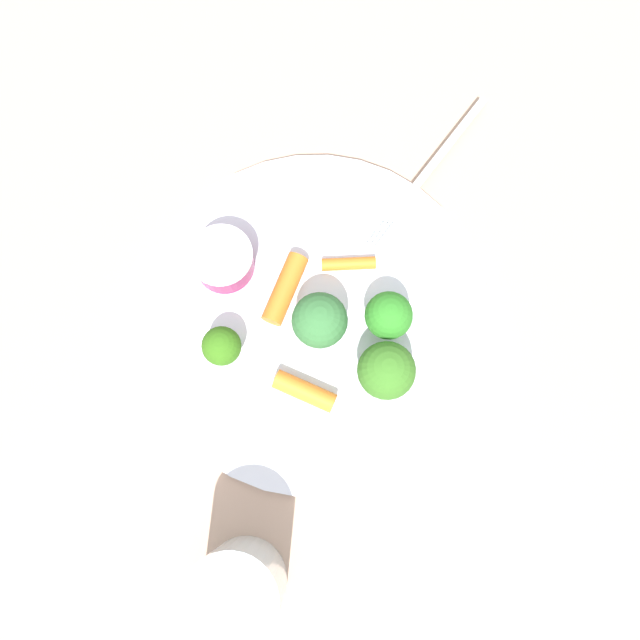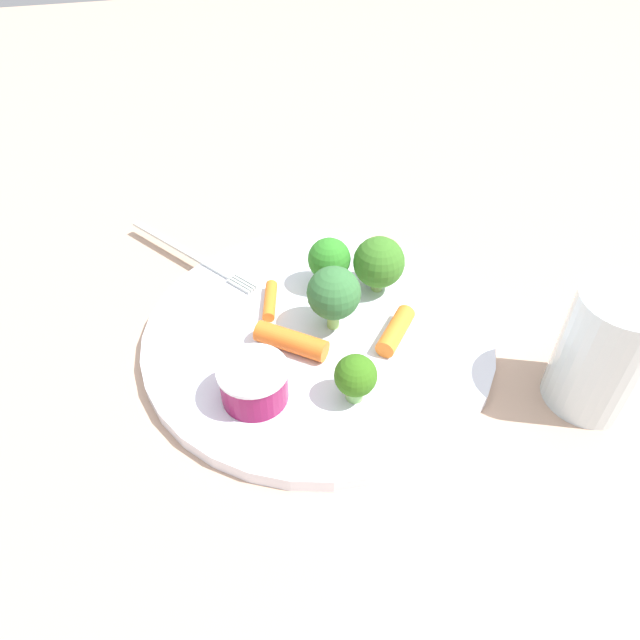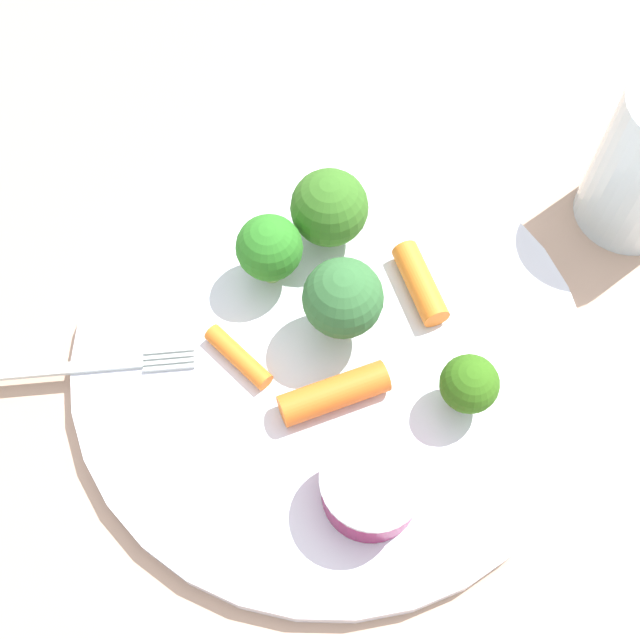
{
  "view_description": "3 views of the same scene",
  "coord_description": "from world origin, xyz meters",
  "views": [
    {
      "loc": [
        0.03,
        0.12,
        0.53
      ],
      "look_at": [
        -0.0,
        0.01,
        0.03
      ],
      "focal_mm": 36.59,
      "sensor_mm": 36.0,
      "label": 1
    },
    {
      "loc": [
        0.33,
        -0.09,
        0.33
      ],
      "look_at": [
        0.0,
        0.0,
        0.02
      ],
      "focal_mm": 31.82,
      "sensor_mm": 36.0,
      "label": 2
    },
    {
      "loc": [
        0.09,
        -0.17,
        0.41
      ],
      "look_at": [
        -0.01,
        0.01,
        0.02
      ],
      "focal_mm": 44.3,
      "sensor_mm": 36.0,
      "label": 3
    }
  ],
  "objects": [
    {
      "name": "plate",
      "position": [
        0.0,
        0.0,
        0.01
      ],
      "size": [
        0.29,
        0.29,
        0.01
      ],
      "primitive_type": "cylinder",
      "color": "white",
      "rests_on": "ground_plane"
    },
    {
      "name": "fork",
      "position": [
        -0.13,
        -0.09,
        0.01
      ],
      "size": [
        0.15,
        0.11,
        0.0
      ],
      "color": "#B9C1BE",
      "rests_on": "plate"
    },
    {
      "name": "ground_plane",
      "position": [
        0.0,
        0.0,
        0.0
      ],
      "size": [
        2.4,
        2.4,
        0.0
      ],
      "primitive_type": "plane",
      "color": "tan"
    },
    {
      "name": "carrot_stick_2",
      "position": [
        -0.04,
        -0.03,
        0.02
      ],
      "size": [
        0.05,
        0.02,
        0.01
      ],
      "primitive_type": "cylinder",
      "rotation": [
        1.57,
        0.0,
        4.44
      ],
      "color": "orange",
      "rests_on": "plate"
    },
    {
      "name": "sauce_cup",
      "position": [
        0.06,
        -0.06,
        0.03
      ],
      "size": [
        0.05,
        0.05,
        0.03
      ],
      "color": "maroon",
      "rests_on": "plate"
    },
    {
      "name": "carrot_stick_1",
      "position": [
        0.02,
        -0.03,
        0.02
      ],
      "size": [
        0.05,
        0.06,
        0.02
      ],
      "primitive_type": "cylinder",
      "rotation": [
        1.57,
        0.0,
        2.45
      ],
      "color": "orange",
      "rests_on": "plate"
    },
    {
      "name": "broccoli_floret_0",
      "position": [
        -0.05,
        0.02,
        0.04
      ],
      "size": [
        0.04,
        0.04,
        0.05
      ],
      "color": "#97C66F",
      "rests_on": "plate"
    },
    {
      "name": "carrot_stick_0",
      "position": [
        0.03,
        0.06,
        0.02
      ],
      "size": [
        0.05,
        0.05,
        0.02
      ],
      "primitive_type": "cylinder",
      "rotation": [
        1.57,
        0.0,
        3.98
      ],
      "color": "orange",
      "rests_on": "plate"
    },
    {
      "name": "drinking_glass",
      "position": [
        0.11,
        0.18,
        0.05
      ],
      "size": [
        0.06,
        0.06,
        0.1
      ],
      "primitive_type": "cylinder",
      "color": "silver",
      "rests_on": "ground_plane"
    },
    {
      "name": "broccoli_floret_3",
      "position": [
        0.08,
        0.01,
        0.03
      ],
      "size": [
        0.03,
        0.03,
        0.04
      ],
      "color": "#84C167",
      "rests_on": "plate"
    },
    {
      "name": "broccoli_floret_2",
      "position": [
        -0.0,
        0.01,
        0.05
      ],
      "size": [
        0.04,
        0.04,
        0.06
      ],
      "color": "#90BE5F",
      "rests_on": "plate"
    },
    {
      "name": "broccoli_floret_1",
      "position": [
        -0.04,
        0.06,
        0.04
      ],
      "size": [
        0.05,
        0.05,
        0.05
      ],
      "color": "#85AE5C",
      "rests_on": "plate"
    }
  ]
}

